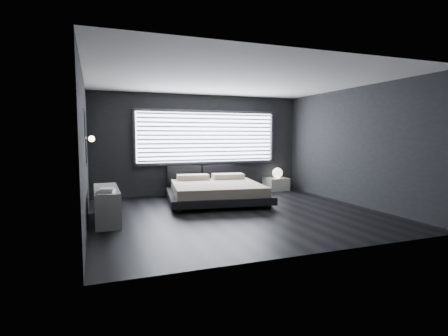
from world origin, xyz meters
name	(u,v)px	position (x,y,z in m)	size (l,w,h in m)	color
room	(238,148)	(0.00, 0.00, 1.40)	(6.04, 6.00, 2.80)	black
window	(208,137)	(0.20, 2.70, 1.61)	(4.14, 0.09, 1.52)	white
headboard	(201,174)	(-0.02, 2.64, 0.57)	(1.96, 0.16, 0.52)	black
sconce_near	(91,139)	(-2.88, 0.05, 1.60)	(0.18, 0.11, 0.11)	silver
sconce_far	(92,139)	(-2.88, 0.65, 1.60)	(0.18, 0.11, 0.11)	silver
wall_art_upper	(85,124)	(-2.98, -0.55, 1.85)	(0.01, 0.48, 0.48)	#47474C
wall_art_lower	(86,152)	(-2.98, -0.30, 1.38)	(0.01, 0.48, 0.48)	#47474C
bed	(216,191)	(-0.01, 1.39, 0.29)	(2.67, 2.58, 0.61)	black
nightstand	(276,184)	(2.30, 2.50, 0.19)	(0.65, 0.54, 0.38)	beige
orb_lamp	(277,173)	(2.34, 2.49, 0.53)	(0.31, 0.31, 0.31)	white
dresser	(107,205)	(-2.65, 0.28, 0.32)	(0.46, 1.61, 0.64)	beige
book_stack	(107,190)	(-2.66, -0.20, 0.68)	(0.35, 0.41, 0.07)	silver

